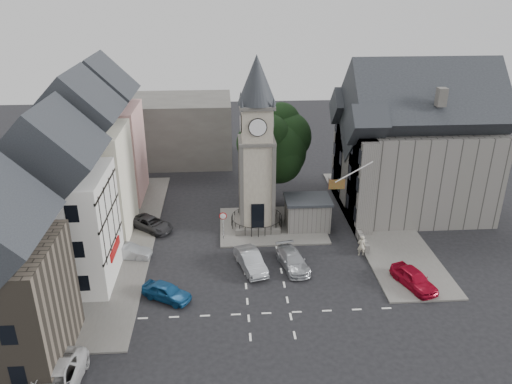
{
  "coord_description": "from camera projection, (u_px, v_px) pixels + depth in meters",
  "views": [
    {
      "loc": [
        -2.88,
        -34.73,
        22.34
      ],
      "look_at": [
        -0.26,
        5.0,
        4.95
      ],
      "focal_mm": 35.0,
      "sensor_mm": 36.0,
      "label": 1
    }
  ],
  "objects": [
    {
      "name": "town_tree",
      "position": [
        273.0,
        141.0,
        50.09
      ],
      "size": [
        7.2,
        7.2,
        10.8
      ],
      "color": "black",
      "rests_on": "ground"
    },
    {
      "name": "terrace_pink",
      "position": [
        103.0,
        139.0,
        51.93
      ],
      "size": [
        8.1,
        7.6,
        12.8
      ],
      "color": "#D79A94",
      "rests_on": "ground"
    },
    {
      "name": "backdrop_west",
      "position": [
        153.0,
        130.0,
        64.15
      ],
      "size": [
        20.0,
        10.0,
        8.0
      ],
      "primitive_type": "cube",
      "color": "#4C4944",
      "rests_on": "ground"
    },
    {
      "name": "car_east_red",
      "position": [
        414.0,
        279.0,
        38.61
      ],
      "size": [
        3.09,
        4.64,
        1.47
      ],
      "primitive_type": "imported",
      "rotation": [
        0.0,
        0.0,
        0.35
      ],
      "color": "#A0081F",
      "rests_on": "ground"
    },
    {
      "name": "pavement_west",
      "position": [
        122.0,
        240.0,
        45.57
      ],
      "size": [
        6.0,
        30.0,
        0.14
      ],
      "primitive_type": "cube",
      "color": "#595651",
      "rests_on": "ground"
    },
    {
      "name": "terrace_tudor",
      "position": [
        58.0,
        209.0,
        37.46
      ],
      "size": [
        8.1,
        7.6,
        12.0
      ],
      "color": "silver",
      "rests_on": "ground"
    },
    {
      "name": "central_island",
      "position": [
        272.0,
        225.0,
        48.24
      ],
      "size": [
        10.0,
        8.0,
        0.16
      ],
      "primitive_type": "cube",
      "color": "#595651",
      "rests_on": "ground"
    },
    {
      "name": "stone_shelter",
      "position": [
        307.0,
        213.0,
        47.4
      ],
      "size": [
        4.3,
        3.3,
        3.08
      ],
      "color": "slate",
      "rests_on": "ground"
    },
    {
      "name": "car_west_grey",
      "position": [
        151.0,
        224.0,
        47.33
      ],
      "size": [
        4.78,
        4.47,
        1.25
      ],
      "primitive_type": "imported",
      "rotation": [
        0.0,
        0.0,
        0.87
      ],
      "color": "#2D2C2F",
      "rests_on": "ground"
    },
    {
      "name": "car_west_blue",
      "position": [
        166.0,
        292.0,
        37.16
      ],
      "size": [
        4.12,
        3.29,
        1.32
      ],
      "primitive_type": "imported",
      "rotation": [
        0.0,
        0.0,
        1.04
      ],
      "color": "navy",
      "rests_on": "ground"
    },
    {
      "name": "clock_tower",
      "position": [
        257.0,
        147.0,
        44.93
      ],
      "size": [
        4.86,
        4.86,
        16.25
      ],
      "color": "#4C4944",
      "rests_on": "ground"
    },
    {
      "name": "ground",
      "position": [
        263.0,
        272.0,
        40.87
      ],
      "size": [
        120.0,
        120.0,
        0.0
      ],
      "primitive_type": "plane",
      "color": "black",
      "rests_on": "ground"
    },
    {
      "name": "car_island_east",
      "position": [
        293.0,
        260.0,
        41.21
      ],
      "size": [
        2.77,
        4.88,
        1.33
      ],
      "primitive_type": "imported",
      "rotation": [
        0.0,
        0.0,
        0.21
      ],
      "color": "#AAADB3",
      "rests_on": "ground"
    },
    {
      "name": "pavement_east",
      "position": [
        379.0,
        222.0,
        48.88
      ],
      "size": [
        6.0,
        26.0,
        0.14
      ],
      "primitive_type": "cube",
      "color": "#595651",
      "rests_on": "ground"
    },
    {
      "name": "east_building",
      "position": [
        411.0,
        152.0,
        49.36
      ],
      "size": [
        14.4,
        11.4,
        12.6
      ],
      "color": "slate",
      "rests_on": "ground"
    },
    {
      "name": "terrace_cream",
      "position": [
        84.0,
        166.0,
        44.62
      ],
      "size": [
        8.1,
        7.6,
        12.8
      ],
      "color": "#F0EBC9",
      "rests_on": "ground"
    },
    {
      "name": "flagpole",
      "position": [
        354.0,
        172.0,
        42.21
      ],
      "size": [
        3.68,
        0.1,
        2.74
      ],
      "color": "white",
      "rests_on": "ground"
    },
    {
      "name": "car_west_silver",
      "position": [
        129.0,
        252.0,
        42.56
      ],
      "size": [
        3.98,
        1.94,
        1.26
      ],
      "primitive_type": "imported",
      "rotation": [
        0.0,
        0.0,
        1.41
      ],
      "color": "#929699",
      "rests_on": "ground"
    },
    {
      "name": "car_island_silver",
      "position": [
        251.0,
        261.0,
        40.97
      ],
      "size": [
        2.81,
        4.82,
        1.5
      ],
      "primitive_type": "imported",
      "rotation": [
        0.0,
        0.0,
        0.29
      ],
      "color": "#979B9F",
      "rests_on": "ground"
    },
    {
      "name": "warning_sign_post",
      "position": [
        223.0,
        221.0,
        44.84
      ],
      "size": [
        0.7,
        0.19,
        2.85
      ],
      "color": "black",
      "rests_on": "ground"
    },
    {
      "name": "road_markings",
      "position": [
        269.0,
        313.0,
        35.84
      ],
      "size": [
        20.0,
        8.0,
        0.01
      ],
      "primitive_type": "cube",
      "color": "silver",
      "rests_on": "ground"
    },
    {
      "name": "east_boundary_wall",
      "position": [
        346.0,
        211.0,
        50.39
      ],
      "size": [
        0.4,
        16.0,
        0.9
      ],
      "primitive_type": "cube",
      "color": "slate",
      "rests_on": "ground"
    },
    {
      "name": "pedestrian",
      "position": [
        361.0,
        246.0,
        42.84
      ],
      "size": [
        0.71,
        0.48,
        1.92
      ],
      "primitive_type": "imported",
      "rotation": [
        0.0,
        0.0,
        3.11
      ],
      "color": "beige",
      "rests_on": "ground"
    },
    {
      "name": "van_sw_white",
      "position": [
        55.0,
        383.0,
        28.61
      ],
      "size": [
        2.78,
        5.81,
        1.6
      ],
      "primitive_type": "imported",
      "rotation": [
        0.0,
        0.0,
        -0.02
      ],
      "color": "silver",
      "rests_on": "ground"
    }
  ]
}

